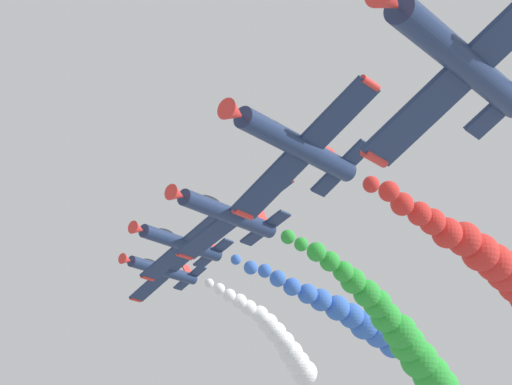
# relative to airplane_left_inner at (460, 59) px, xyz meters

# --- Properties ---
(airplane_left_inner) EXTENTS (8.29, 10.35, 5.38)m
(airplane_left_inner) POSITION_rel_airplane_left_inner_xyz_m (0.00, 0.00, 0.00)
(airplane_left_inner) COLOR navy
(airplane_right_inner) EXTENTS (8.17, 10.35, 5.57)m
(airplane_right_inner) POSITION_rel_airplane_left_inner_xyz_m (12.43, -8.21, 2.43)
(airplane_right_inner) COLOR navy
(smoke_trail_right_inner) EXTENTS (3.74, 23.98, 5.39)m
(smoke_trail_right_inner) POSITION_rel_airplane_left_inner_xyz_m (11.69, -31.75, 0.44)
(smoke_trail_right_inner) COLOR red
(airplane_left_outer) EXTENTS (8.84, 10.35, 4.30)m
(airplane_left_outer) POSITION_rel_airplane_left_inner_xyz_m (25.04, -18.57, 3.95)
(airplane_left_outer) COLOR navy
(smoke_trail_left_outer) EXTENTS (3.69, 25.01, 10.55)m
(smoke_trail_left_outer) POSITION_rel_airplane_left_inner_xyz_m (25.19, -42.75, -1.42)
(smoke_trail_left_outer) COLOR green
(airplane_right_outer) EXTENTS (8.69, 10.35, 4.63)m
(airplane_right_outer) POSITION_rel_airplane_left_inner_xyz_m (37.41, -27.98, 6.24)
(airplane_right_outer) COLOR navy
(smoke_trail_right_outer) EXTENTS (5.17, 23.71, 6.47)m
(smoke_trail_right_outer) POSITION_rel_airplane_left_inner_xyz_m (35.39, -51.45, 3.42)
(smoke_trail_right_outer) COLOR blue
(airplane_trailing) EXTENTS (8.59, 10.35, 4.85)m
(airplane_trailing) POSITION_rel_airplane_left_inner_xyz_m (49.81, -39.32, 8.17)
(airplane_trailing) COLOR navy
(smoke_trail_trailing) EXTENTS (4.46, 22.86, 8.60)m
(smoke_trail_trailing) POSITION_rel_airplane_left_inner_xyz_m (51.25, -61.84, 3.97)
(smoke_trail_trailing) COLOR white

